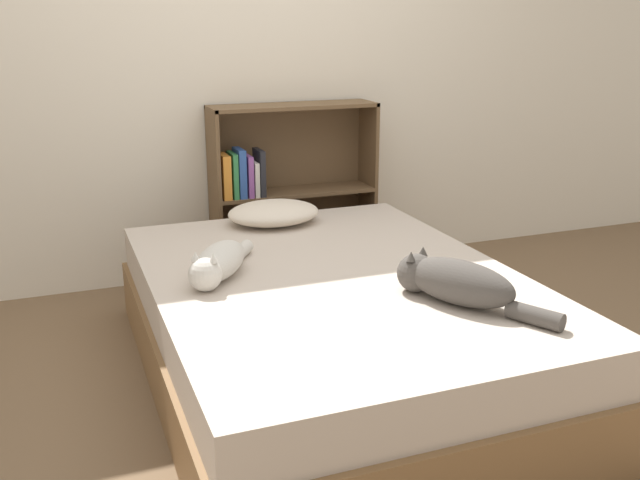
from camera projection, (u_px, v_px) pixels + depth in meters
name	position (u px, v px, depth m)	size (l,w,h in m)	color
ground_plane	(333.00, 376.00, 2.95)	(8.00, 8.00, 0.00)	brown
wall_back	(236.00, 51.00, 3.84)	(8.00, 0.06, 2.50)	silver
bed	(333.00, 327.00, 2.88)	(1.45, 1.99, 0.45)	brown
pillow	(274.00, 213.00, 3.50)	(0.45, 0.35, 0.11)	beige
cat_light	(218.00, 263.00, 2.75)	(0.37, 0.48, 0.15)	beige
cat_dark	(454.00, 282.00, 2.52)	(0.38, 0.58, 0.16)	#47423D
bookshelf	(284.00, 188.00, 4.02)	(0.92, 0.26, 0.97)	brown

